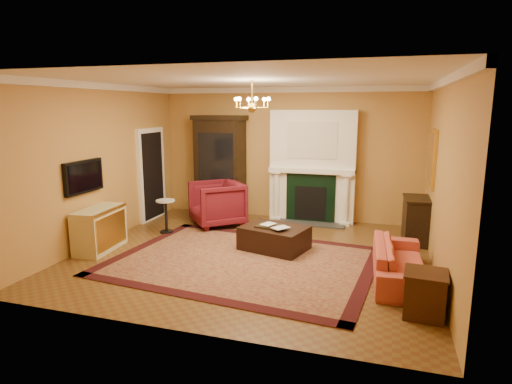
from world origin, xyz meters
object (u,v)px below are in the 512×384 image
at_px(china_cabinet, 220,168).
at_px(leather_ottoman, 274,238).
at_px(wingback_armchair, 217,201).
at_px(commode, 100,229).
at_px(coral_sofa, 400,256).
at_px(end_table, 425,295).
at_px(console_table, 416,221).
at_px(pedestal_table, 166,214).

relative_size(china_cabinet, leather_ottoman, 2.02).
xyz_separation_m(wingback_armchair, leather_ottoman, (1.63, -1.25, -0.31)).
height_order(china_cabinet, commode, china_cabinet).
height_order(coral_sofa, end_table, coral_sofa).
bearing_deg(wingback_armchair, leather_ottoman, 11.95).
height_order(china_cabinet, wingback_armchair, china_cabinet).
distance_m(china_cabinet, console_table, 4.52).
bearing_deg(coral_sofa, commode, 88.86).
xyz_separation_m(china_cabinet, pedestal_table, (-0.52, -1.73, -0.73)).
height_order(china_cabinet, coral_sofa, china_cabinet).
relative_size(wingback_armchair, console_table, 1.24).
xyz_separation_m(end_table, leather_ottoman, (-2.42, 1.89, -0.05)).
relative_size(wingback_armchair, leather_ottoman, 0.95).
bearing_deg(commode, console_table, 16.71).
bearing_deg(leather_ottoman, wingback_armchair, 157.28).
xyz_separation_m(pedestal_table, coral_sofa, (4.56, -1.16, -0.03)).
bearing_deg(china_cabinet, leather_ottoman, -44.15).
bearing_deg(console_table, coral_sofa, -102.78).
distance_m(wingback_armchair, pedestal_table, 1.17).
height_order(china_cabinet, console_table, china_cabinet).
bearing_deg(pedestal_table, wingback_armchair, 47.82).
height_order(coral_sofa, leather_ottoman, coral_sofa).
xyz_separation_m(console_table, leather_ottoman, (-2.48, -1.19, -0.20)).
bearing_deg(coral_sofa, china_cabinet, 51.52).
xyz_separation_m(commode, coral_sofa, (5.18, 0.16, -0.02)).
xyz_separation_m(china_cabinet, console_table, (4.36, -0.93, -0.71)).
distance_m(pedestal_table, end_table, 5.34).
bearing_deg(console_table, end_table, -94.39).
bearing_deg(leather_ottoman, pedestal_table, -174.33).
bearing_deg(wingback_armchair, coral_sofa, 21.36).
bearing_deg(wingback_armchair, commode, -73.36).
bearing_deg(coral_sofa, console_table, -12.41).
distance_m(china_cabinet, coral_sofa, 5.02).
bearing_deg(console_table, commode, -162.25).
xyz_separation_m(coral_sofa, leather_ottoman, (-2.15, 0.77, -0.14)).
distance_m(end_table, leather_ottoman, 3.07).
bearing_deg(commode, leather_ottoman, 12.71).
xyz_separation_m(wingback_armchair, pedestal_table, (-0.78, -0.86, -0.13)).
distance_m(pedestal_table, commode, 1.46).
bearing_deg(china_cabinet, console_table, -7.88).
distance_m(wingback_armchair, commode, 2.60).
bearing_deg(pedestal_table, coral_sofa, -14.24).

